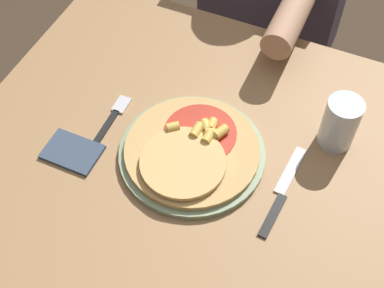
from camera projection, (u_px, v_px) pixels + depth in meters
The scene contains 7 objects.
dining_table at pixel (207, 203), 1.15m from camera, with size 1.04×0.88×0.75m.
plate at pixel (192, 154), 1.07m from camera, with size 0.29×0.29×0.01m.
pizza at pixel (191, 151), 1.06m from camera, with size 0.27×0.27×0.04m.
fork at pixel (110, 122), 1.13m from camera, with size 0.03×0.18×0.00m.
knife at pixel (282, 192), 1.03m from camera, with size 0.03×0.22×0.00m.
drinking_glass at pixel (340, 123), 1.06m from camera, with size 0.07×0.07×0.11m.
napkin at pixel (72, 152), 1.08m from camera, with size 0.11×0.08×0.01m.
Camera 1 is at (0.20, -0.54, 1.64)m, focal length 50.00 mm.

